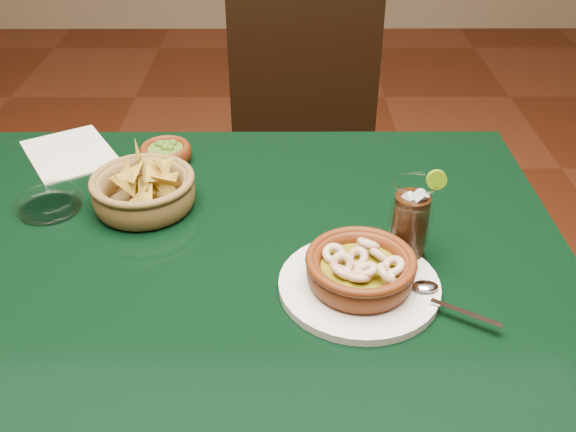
{
  "coord_description": "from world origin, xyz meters",
  "views": [
    {
      "loc": [
        0.14,
        -0.86,
        1.37
      ],
      "look_at": [
        0.14,
        -0.02,
        0.81
      ],
      "focal_mm": 40.0,
      "sensor_mm": 36.0,
      "label": 1
    }
  ],
  "objects_px": {
    "dining_chair": "(307,155)",
    "shrimp_plate": "(360,273)",
    "dining_table": "(208,285)",
    "chip_basket": "(144,191)",
    "cola_drink": "(410,222)"
  },
  "relations": [
    {
      "from": "shrimp_plate",
      "to": "chip_basket",
      "type": "xyz_separation_m",
      "value": [
        -0.36,
        0.23,
        0.0
      ]
    },
    {
      "from": "dining_chair",
      "to": "chip_basket",
      "type": "bearing_deg",
      "value": -116.79
    },
    {
      "from": "dining_table",
      "to": "cola_drink",
      "type": "relative_size",
      "value": 7.55
    },
    {
      "from": "dining_chair",
      "to": "chip_basket",
      "type": "relative_size",
      "value": 4.43
    },
    {
      "from": "dining_chair",
      "to": "shrimp_plate",
      "type": "relative_size",
      "value": 3.1
    },
    {
      "from": "dining_chair",
      "to": "chip_basket",
      "type": "height_order",
      "value": "dining_chair"
    },
    {
      "from": "dining_table",
      "to": "cola_drink",
      "type": "bearing_deg",
      "value": -8.65
    },
    {
      "from": "cola_drink",
      "to": "chip_basket",
      "type": "bearing_deg",
      "value": 161.14
    },
    {
      "from": "dining_table",
      "to": "dining_chair",
      "type": "relative_size",
      "value": 1.26
    },
    {
      "from": "chip_basket",
      "to": "cola_drink",
      "type": "relative_size",
      "value": 1.35
    },
    {
      "from": "dining_table",
      "to": "chip_basket",
      "type": "height_order",
      "value": "chip_basket"
    },
    {
      "from": "dining_table",
      "to": "dining_chair",
      "type": "distance_m",
      "value": 0.75
    },
    {
      "from": "chip_basket",
      "to": "cola_drink",
      "type": "distance_m",
      "value": 0.47
    },
    {
      "from": "dining_table",
      "to": "chip_basket",
      "type": "relative_size",
      "value": 5.59
    },
    {
      "from": "dining_chair",
      "to": "shrimp_plate",
      "type": "xyz_separation_m",
      "value": [
        0.05,
        -0.84,
        0.26
      ]
    }
  ]
}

